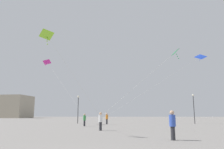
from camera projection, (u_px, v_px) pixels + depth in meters
person_in_green at (84, 119)px, 29.33m from camera, size 0.36×0.36×1.66m
person_in_white at (101, 120)px, 21.40m from camera, size 0.39×0.39×1.77m
person_in_orange at (107, 118)px, 34.95m from camera, size 0.38×0.38×1.76m
person_in_blue at (172, 124)px, 13.43m from camera, size 0.39×0.39×1.79m
kite_lime_delta at (48, 37)px, 17.33m from camera, size 4.28×6.26×6.75m
kite_emerald_delta at (174, 53)px, 23.01m from camera, size 8.18×1.68×7.08m
kite_cobalt_delta at (199, 58)px, 38.74m from camera, size 17.30×3.67×10.82m
kite_magenta_delta at (47, 63)px, 35.82m from camera, size 8.02×5.31×9.10m
building_left_hall at (6, 107)px, 101.13m from camera, size 22.29×14.46×10.12m
lamppost_east at (78, 105)px, 38.29m from camera, size 0.36×0.36×4.83m
lamppost_west at (194, 104)px, 37.60m from camera, size 0.36×0.36×5.03m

